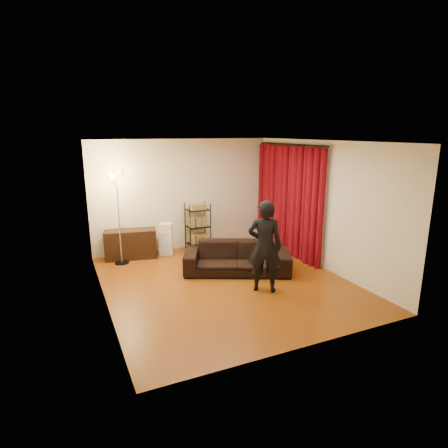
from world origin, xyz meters
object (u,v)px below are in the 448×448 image
person (265,246)px  storage_boxes (166,239)px  sofa (237,258)px  floor_lamp (119,218)px  wire_shelf (198,227)px  media_cabinet (131,244)px

person → storage_boxes: 3.00m
sofa → floor_lamp: size_ratio=1.05×
person → floor_lamp: floor_lamp is taller
sofa → storage_boxes: storage_boxes is taller
sofa → wire_shelf: 1.84m
person → storage_boxes: person is taller
floor_lamp → media_cabinet: bearing=46.6°
person → media_cabinet: size_ratio=1.48×
person → floor_lamp: 3.37m
media_cabinet → wire_shelf: bearing=10.4°
person → wire_shelf: 2.86m
wire_shelf → floor_lamp: size_ratio=0.56×
media_cabinet → storage_boxes: (0.82, -0.09, 0.05)m
sofa → wire_shelf: (-0.19, 1.81, 0.27)m
wire_shelf → person: bearing=-92.1°
sofa → wire_shelf: bearing=121.3°
person → floor_lamp: (-2.16, 2.58, 0.19)m
wire_shelf → floor_lamp: 1.99m
person → wire_shelf: bearing=-50.5°
storage_boxes → wire_shelf: bearing=5.2°
wire_shelf → floor_lamp: floor_lamp is taller
sofa → media_cabinet: 2.60m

